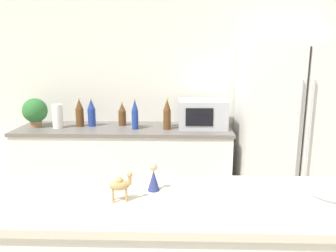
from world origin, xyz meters
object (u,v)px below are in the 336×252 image
(microwave, at_px, (202,114))
(back_bottle_4, at_px, (135,116))
(back_bottle_3, at_px, (167,115))
(fruit_bowl, at_px, (332,196))
(back_bottle_6, at_px, (167,114))
(refrigerator, at_px, (289,135))
(camel_figurine, at_px, (120,184))
(wise_man_figurine_blue, at_px, (154,179))
(back_bottle_0, at_px, (135,115))
(paper_towel_roll, at_px, (58,116))
(back_bottle_5, at_px, (122,114))
(back_bottle_1, at_px, (92,113))
(potted_plant, at_px, (35,111))
(back_bottle_2, at_px, (80,113))

(microwave, xyz_separation_m, back_bottle_4, (-0.69, -0.02, -0.02))
(microwave, bearing_deg, back_bottle_3, -164.65)
(back_bottle_3, xyz_separation_m, back_bottle_4, (-0.33, 0.08, -0.03))
(fruit_bowl, bearing_deg, back_bottle_4, 120.48)
(fruit_bowl, bearing_deg, back_bottle_6, 112.16)
(refrigerator, height_order, back_bottle_6, refrigerator)
(camel_figurine, distance_m, wise_man_figurine_blue, 0.18)
(refrigerator, distance_m, back_bottle_0, 1.53)
(paper_towel_roll, distance_m, back_bottle_6, 1.10)
(back_bottle_5, distance_m, camel_figurine, 2.03)
(back_bottle_1, xyz_separation_m, back_bottle_4, (0.45, -0.04, -0.02))
(wise_man_figurine_blue, bearing_deg, camel_figurine, -139.54)
(microwave, distance_m, back_bottle_1, 1.14)
(refrigerator, height_order, microwave, refrigerator)
(back_bottle_5, bearing_deg, wise_man_figurine_blue, -76.15)
(potted_plant, distance_m, back_bottle_6, 1.35)
(microwave, distance_m, back_bottle_0, 0.68)
(back_bottle_6, relative_size, fruit_bowl, 1.56)
(paper_towel_roll, height_order, fruit_bowl, paper_towel_roll)
(back_bottle_3, relative_size, wise_man_figurine_blue, 2.31)
(back_bottle_0, distance_m, back_bottle_4, 0.09)
(camel_figurine, bearing_deg, back_bottle_2, 111.28)
(back_bottle_0, xyz_separation_m, back_bottle_1, (-0.46, 0.12, -0.01))
(back_bottle_0, distance_m, fruit_bowl, 2.12)
(refrigerator, bearing_deg, wise_man_figurine_blue, -125.13)
(back_bottle_6, relative_size, wise_man_figurine_blue, 2.10)
(back_bottle_6, distance_m, wise_man_figurine_blue, 1.83)
(back_bottle_0, xyz_separation_m, wise_man_figurine_blue, (0.31, -1.72, 0.01))
(refrigerator, distance_m, wise_man_figurine_blue, 2.11)
(back_bottle_3, distance_m, back_bottle_4, 0.34)
(back_bottle_6, relative_size, camel_figurine, 2.16)
(back_bottle_2, bearing_deg, back_bottle_1, 6.91)
(back_bottle_2, bearing_deg, back_bottle_0, -10.50)
(potted_plant, xyz_separation_m, back_bottle_4, (1.02, 0.00, -0.04))
(potted_plant, bearing_deg, refrigerator, -1.84)
(back_bottle_3, bearing_deg, wise_man_figurine_blue, -90.26)
(potted_plant, bearing_deg, back_bottle_1, 4.45)
(back_bottle_4, height_order, back_bottle_5, same)
(potted_plant, distance_m, back_bottle_5, 0.88)
(paper_towel_roll, bearing_deg, fruit_bowl, -44.32)
(paper_towel_roll, xyz_separation_m, back_bottle_2, (0.20, 0.08, 0.02))
(paper_towel_roll, xyz_separation_m, back_bottle_3, (1.10, -0.03, 0.03))
(camel_figurine, bearing_deg, paper_towel_roll, 117.21)
(back_bottle_2, xyz_separation_m, back_bottle_3, (0.90, -0.11, 0.01))
(microwave, relative_size, back_bottle_4, 1.95)
(potted_plant, bearing_deg, back_bottle_6, 1.43)
(potted_plant, distance_m, microwave, 1.71)
(refrigerator, height_order, back_bottle_1, refrigerator)
(back_bottle_4, xyz_separation_m, fruit_bowl, (1.11, -1.89, 0.01))
(microwave, height_order, back_bottle_5, microwave)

